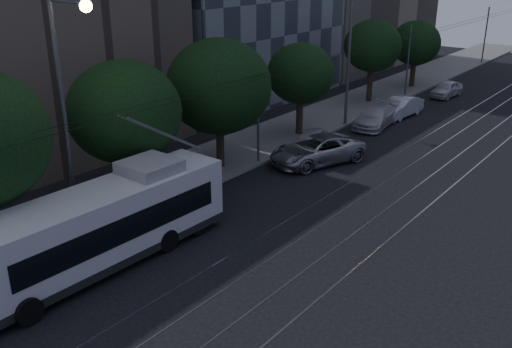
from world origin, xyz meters
The scene contains 17 objects.
ground centered at (0.00, 0.00, 0.00)m, with size 120.00×120.00×0.00m, color black.
sidewalk centered at (-7.50, 20.00, 0.07)m, with size 5.00×90.00×0.15m, color slate.
tram_rails centered at (2.50, 20.00, 0.01)m, with size 4.52×90.00×0.02m.
overhead_wires centered at (-4.97, 20.00, 3.47)m, with size 2.23×90.00×6.00m.
trolleybus centered at (-3.09, -2.71, 1.62)m, with size 2.74×11.87×5.63m.
pickup_silver centered at (-2.73, 12.17, 0.79)m, with size 2.61×5.66×1.57m, color #9A9BA1.
car_white_a centered at (-4.30, 14.00, 0.62)m, with size 1.47×3.65×1.24m, color silver.
car_white_b centered at (-3.46, 21.00, 0.72)m, with size 2.02×4.96×1.44m, color silver.
car_white_c centered at (-3.21, 24.50, 0.72)m, with size 1.52×4.35×1.43m, color silver.
car_white_d centered at (-2.80, 32.68, 0.66)m, with size 1.55×3.86×1.31m, color silver.
tree_1 centered at (-6.50, 1.70, 4.61)m, with size 5.17×5.17×6.95m.
tree_2 centered at (-6.50, 8.12, 4.65)m, with size 5.66×5.66×7.20m.
tree_3 centered at (-6.50, 16.00, 4.10)m, with size 4.30×4.30×6.05m.
tree_4 centered at (-7.00, 26.86, 4.51)m, with size 4.48×4.48×6.54m.
tree_5 centered at (-6.50, 34.14, 3.95)m, with size 4.28×4.28×5.89m.
streetlamp_near centered at (-5.39, -1.83, 6.06)m, with size 2.43×0.44×10.06m.
streetlamp_far centered at (-4.78, 19.83, 6.39)m, with size 2.56×0.44×10.67m.
Camera 1 is at (13.35, -14.30, 11.24)m, focal length 40.00 mm.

